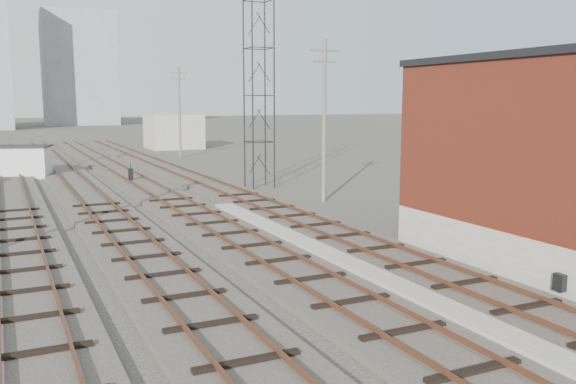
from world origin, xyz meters
TOP-DOWN VIEW (x-y plane):
  - ground at (0.00, 60.00)m, footprint 320.00×320.00m
  - track_right at (2.50, 39.00)m, footprint 3.20×90.00m
  - track_mid_right at (-1.50, 39.00)m, footprint 3.20×90.00m
  - track_mid_left at (-5.50, 39.00)m, footprint 3.20×90.00m
  - track_left at (-9.50, 39.00)m, footprint 3.20×90.00m
  - platform_curb at (0.50, 14.00)m, footprint 0.90×28.00m
  - lattice_tower at (5.50, 35.00)m, footprint 1.60×1.60m
  - utility_pole_right_a at (6.50, 28.00)m, footprint 1.80×0.24m
  - utility_pole_right_b at (6.50, 58.00)m, footprint 1.80×0.24m
  - apartment_right at (8.00, 150.00)m, footprint 16.00×12.00m
  - shed_right at (9.00, 70.00)m, footprint 6.00×6.00m
  - switch_stand at (-1.82, 40.71)m, footprint 0.30×0.30m
  - site_trailer at (-9.27, 47.58)m, footprint 6.10×4.09m

SIDE VIEW (x-z plane):
  - ground at x=0.00m, z-range 0.00..0.00m
  - track_right at x=2.50m, z-range -0.09..0.30m
  - track_mid_right at x=-1.50m, z-range -0.09..0.30m
  - track_mid_left at x=-5.50m, z-range -0.09..0.30m
  - track_left at x=-9.50m, z-range -0.09..0.30m
  - platform_curb at x=0.50m, z-range 0.00..0.26m
  - switch_stand at x=-1.82m, z-range -0.03..1.17m
  - site_trailer at x=-9.27m, z-range 0.01..2.37m
  - shed_right at x=9.00m, z-range 0.00..4.00m
  - utility_pole_right_a at x=6.50m, z-range 0.30..9.30m
  - utility_pole_right_b at x=6.50m, z-range 0.30..9.30m
  - lattice_tower at x=5.50m, z-range 0.00..15.00m
  - apartment_right at x=8.00m, z-range 0.00..26.00m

